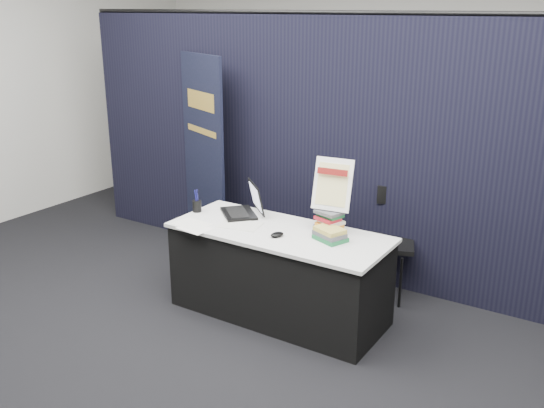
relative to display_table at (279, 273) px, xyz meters
The scene contains 15 objects.
floor 0.67m from the display_table, 90.00° to the right, with size 8.00×8.00×0.00m, color black.
wall_back 3.71m from the display_table, 90.00° to the left, with size 8.00×0.02×3.50m, color beige.
drape_partition 1.33m from the display_table, 90.00° to the left, with size 6.00×0.08×2.40m, color black.
display_table is the anchor object (origin of this frame).
laptop 0.69m from the display_table, 159.04° to the left, with size 0.45×0.50×0.28m.
mouse 0.41m from the display_table, 64.85° to the right, with size 0.07×0.12×0.04m, color black.
brochure_left 0.83m from the display_table, 159.43° to the right, with size 0.29×0.21×0.00m, color white.
brochure_mid 0.79m from the display_table, 151.23° to the right, with size 0.26×0.19×0.00m, color white.
brochure_right 0.51m from the display_table, 169.75° to the right, with size 0.34×0.24×0.00m, color silver.
pen_cup 0.96m from the display_table, behind, with size 0.08×0.08×0.10m, color black.
book_stack_tall 0.62m from the display_table, 28.00° to the left, with size 0.23×0.20×0.18m.
book_stack_short 0.61m from the display_table, ahead, with size 0.29×0.26×0.10m.
info_sign 0.87m from the display_table, 31.69° to the left, with size 0.33×0.17×0.43m.
pullup_banner 1.75m from the display_table, 149.73° to the left, with size 0.83×0.44×2.03m.
stacking_chair 1.10m from the display_table, 56.10° to the left, with size 0.55×0.57×0.95m.
Camera 1 is at (2.41, -3.33, 2.49)m, focal length 40.00 mm.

